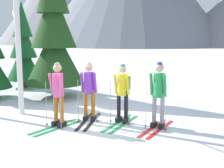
{
  "coord_description": "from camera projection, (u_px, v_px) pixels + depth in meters",
  "views": [
    {
      "loc": [
        3.03,
        -7.03,
        2.4
      ],
      "look_at": [
        0.23,
        0.47,
        1.05
      ],
      "focal_mm": 46.73,
      "sensor_mm": 36.0,
      "label": 1
    }
  ],
  "objects": [
    {
      "name": "ground_plane",
      "position": [
        98.0,
        124.0,
        7.94
      ],
      "size": [
        400.0,
        400.0,
        0.0
      ],
      "primitive_type": "plane",
      "color": "white"
    },
    {
      "name": "skier_in_pink",
      "position": [
        58.0,
        92.0,
        7.56
      ],
      "size": [
        0.76,
        1.69,
        1.71
      ],
      "color": "green",
      "rests_on": "ground"
    },
    {
      "name": "skier_in_purple",
      "position": [
        89.0,
        89.0,
        8.1
      ],
      "size": [
        0.62,
        1.76,
        1.67
      ],
      "color": "black",
      "rests_on": "ground"
    },
    {
      "name": "skier_in_yellow",
      "position": [
        123.0,
        90.0,
        7.93
      ],
      "size": [
        0.61,
        1.81,
        1.64
      ],
      "color": "green",
      "rests_on": "ground"
    },
    {
      "name": "skier_in_green",
      "position": [
        159.0,
        92.0,
        7.45
      ],
      "size": [
        0.62,
        1.74,
        1.74
      ],
      "color": "red",
      "rests_on": "ground"
    },
    {
      "name": "pine_tree_near",
      "position": [
        54.0,
        33.0,
        11.02
      ],
      "size": [
        2.25,
        2.25,
        5.42
      ],
      "color": "#51381E",
      "rests_on": "ground"
    },
    {
      "name": "pine_tree_mid",
      "position": [
        23.0,
        49.0,
        13.19
      ],
      "size": [
        1.61,
        1.61,
        3.9
      ],
      "color": "#51381E",
      "rests_on": "ground"
    },
    {
      "name": "birch_tree_tall",
      "position": [
        18.0,
        39.0,
        8.61
      ],
      "size": [
        0.77,
        1.04,
        4.43
      ],
      "color": "silver",
      "rests_on": "ground"
    }
  ]
}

